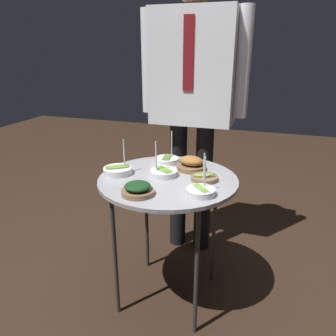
% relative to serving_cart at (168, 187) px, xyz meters
% --- Properties ---
extents(ground_plane, '(8.00, 8.00, 0.00)m').
position_rel_serving_cart_xyz_m(ground_plane, '(0.00, 0.00, -0.64)').
color(ground_plane, black).
extents(serving_cart, '(0.67, 0.67, 0.69)m').
position_rel_serving_cart_xyz_m(serving_cart, '(0.00, 0.00, 0.00)').
color(serving_cart, '#939399').
rests_on(serving_cart, ground_plane).
extents(bowl_asparagus_front_right, '(0.13, 0.13, 0.17)m').
position_rel_serving_cart_xyz_m(bowl_asparagus_front_right, '(-0.08, 0.20, 0.07)').
color(bowl_asparagus_front_right, white).
rests_on(bowl_asparagus_front_right, serving_cart).
extents(bowl_asparagus_back_right, '(0.13, 0.13, 0.17)m').
position_rel_serving_cart_xyz_m(bowl_asparagus_back_right, '(-0.03, 0.02, 0.07)').
color(bowl_asparagus_back_right, silver).
rests_on(bowl_asparagus_back_right, serving_cart).
extents(bowl_asparagus_center, '(0.14, 0.14, 0.17)m').
position_rel_serving_cart_xyz_m(bowl_asparagus_center, '(-0.25, -0.03, 0.07)').
color(bowl_asparagus_center, silver).
rests_on(bowl_asparagus_center, serving_cart).
extents(bowl_asparagus_front_left, '(0.13, 0.13, 0.14)m').
position_rel_serving_cart_xyz_m(bowl_asparagus_front_left, '(0.17, 0.03, 0.06)').
color(bowl_asparagus_front_left, brown).
rests_on(bowl_asparagus_front_left, serving_cart).
extents(bowl_spinach_near_rim, '(0.14, 0.14, 0.05)m').
position_rel_serving_cart_xyz_m(bowl_spinach_near_rim, '(-0.06, -0.22, 0.07)').
color(bowl_spinach_near_rim, brown).
rests_on(bowl_spinach_near_rim, serving_cart).
extents(bowl_roast_front_center, '(0.15, 0.15, 0.07)m').
position_rel_serving_cart_xyz_m(bowl_roast_front_center, '(0.08, 0.15, 0.08)').
color(bowl_roast_front_center, brown).
rests_on(bowl_roast_front_center, serving_cart).
extents(bowl_asparagus_mid_right, '(0.12, 0.12, 0.16)m').
position_rel_serving_cart_xyz_m(bowl_asparagus_mid_right, '(0.19, -0.14, 0.07)').
color(bowl_asparagus_mid_right, silver).
rests_on(bowl_asparagus_mid_right, serving_cart).
extents(waiter_figure, '(0.63, 0.24, 1.72)m').
position_rel_serving_cart_xyz_m(waiter_figure, '(-0.02, 0.52, 0.45)').
color(waiter_figure, black).
rests_on(waiter_figure, ground_plane).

